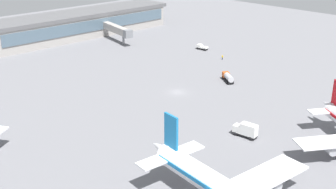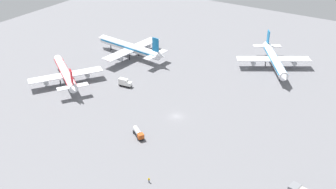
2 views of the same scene
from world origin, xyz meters
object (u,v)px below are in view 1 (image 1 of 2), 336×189
at_px(catering_truck, 246,130).
at_px(pushback_tractor, 202,47).
at_px(ground_crew_worker, 222,57).
at_px(fuel_truck, 228,77).

xyz_separation_m(catering_truck, pushback_tractor, (-48.21, -56.82, -0.73)).
bearing_deg(pushback_tractor, ground_crew_worker, 153.56).
relative_size(catering_truck, fuel_truck, 0.92).
bearing_deg(catering_truck, fuel_truck, -52.06).
bearing_deg(fuel_truck, ground_crew_worker, -12.99).
xyz_separation_m(catering_truck, fuel_truck, (-26.39, -26.36, -0.31)).
bearing_deg(ground_crew_worker, pushback_tractor, 57.19).
bearing_deg(pushback_tractor, catering_truck, 132.00).
distance_m(catering_truck, pushback_tractor, 74.52).
height_order(fuel_truck, ground_crew_worker, fuel_truck).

